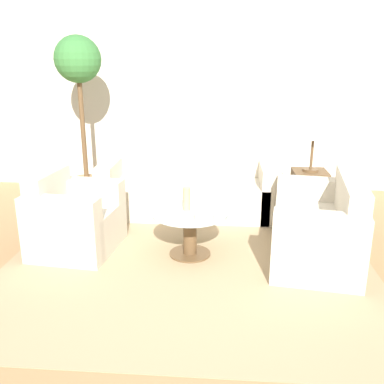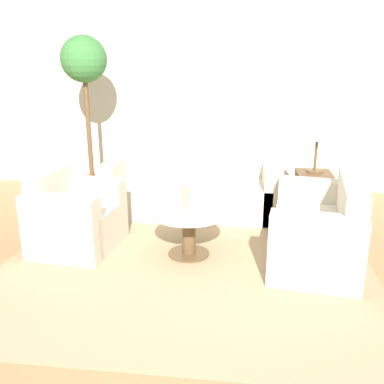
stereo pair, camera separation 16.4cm
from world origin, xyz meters
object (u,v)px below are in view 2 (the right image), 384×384
at_px(sofa_main, 192,190).
at_px(armchair, 73,220).
at_px(loveseat, 322,232).
at_px(table_lamp, 318,130).
at_px(vase, 186,199).
at_px(bowl, 202,216).
at_px(coffee_table, 189,227).
at_px(potted_plant, 85,85).

relative_size(sofa_main, armchair, 2.34).
relative_size(loveseat, table_lamp, 2.23).
distance_m(sofa_main, table_lamp, 1.60).
bearing_deg(armchair, loveseat, -84.21).
bearing_deg(vase, bowl, -51.18).
relative_size(coffee_table, vase, 3.26).
relative_size(loveseat, potted_plant, 0.66).
relative_size(armchair, bowl, 4.75).
height_order(armchair, table_lamp, table_lamp).
height_order(armchair, vase, armchair).
xyz_separation_m(armchair, coffee_table, (1.15, -0.04, -0.00)).
distance_m(armchair, potted_plant, 1.95).
bearing_deg(vase, sofa_main, 93.84).
xyz_separation_m(coffee_table, table_lamp, (1.28, 1.06, 0.77)).
bearing_deg(bowl, vase, 128.82).
bearing_deg(potted_plant, sofa_main, -12.96).
relative_size(armchair, loveseat, 0.65).
relative_size(table_lamp, bowl, 3.28).
distance_m(vase, bowl, 0.29).
xyz_separation_m(table_lamp, vase, (-1.32, -1.01, -0.50)).
distance_m(loveseat, coffee_table, 1.22).
distance_m(coffee_table, potted_plant, 2.46).
height_order(loveseat, potted_plant, potted_plant).
relative_size(sofa_main, bowl, 11.15).
bearing_deg(potted_plant, coffee_table, -46.12).
distance_m(table_lamp, bowl, 1.78).
xyz_separation_m(sofa_main, coffee_table, (0.11, -1.23, 0.01)).
distance_m(coffee_table, vase, 0.27).
bearing_deg(loveseat, bowl, -71.75).
xyz_separation_m(sofa_main, table_lamp, (1.40, -0.16, 0.77)).
xyz_separation_m(sofa_main, armchair, (-1.04, -1.18, 0.01)).
distance_m(sofa_main, coffee_table, 1.23).
xyz_separation_m(armchair, potted_plant, (-0.33, 1.50, 1.21)).
distance_m(potted_plant, bowl, 2.57).
bearing_deg(loveseat, armchair, -82.25).
relative_size(sofa_main, table_lamp, 3.40).
height_order(loveseat, vase, loveseat).
xyz_separation_m(armchair, vase, (1.12, 0.01, 0.26)).
distance_m(sofa_main, armchair, 1.57).
bearing_deg(table_lamp, sofa_main, 173.30).
distance_m(armchair, vase, 1.15).
bearing_deg(potted_plant, armchair, -77.49).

